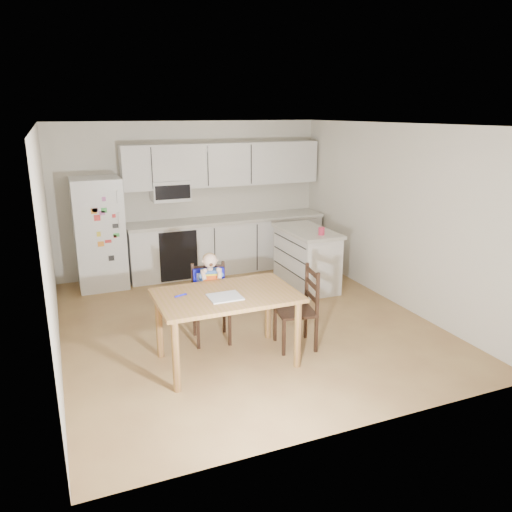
{
  "coord_description": "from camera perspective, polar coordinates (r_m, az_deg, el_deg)",
  "views": [
    {
      "loc": [
        -2.13,
        -5.63,
        2.65
      ],
      "look_at": [
        0.03,
        -0.33,
        0.98
      ],
      "focal_mm": 35.0,
      "sensor_mm": 36.0,
      "label": 1
    }
  ],
  "objects": [
    {
      "name": "kitchen_run",
      "position": [
        8.48,
        -3.63,
        4.14
      ],
      "size": [
        3.37,
        0.62,
        2.15
      ],
      "color": "silver",
      "rests_on": "ground"
    },
    {
      "name": "dining_table",
      "position": [
        5.33,
        -3.39,
        -5.38
      ],
      "size": [
        1.48,
        0.95,
        0.79
      ],
      "color": "olive",
      "rests_on": "ground"
    },
    {
      "name": "napkin",
      "position": [
        5.18,
        -3.58,
        -4.69
      ],
      "size": [
        0.33,
        0.29,
        0.01
      ],
      "primitive_type": "cube",
      "color": "#A7A7AC",
      "rests_on": "dining_table"
    },
    {
      "name": "toddler_spoon",
      "position": [
        5.27,
        -8.71,
        -4.49
      ],
      "size": [
        0.12,
        0.06,
        0.02
      ],
      "primitive_type": "cylinder",
      "rotation": [
        0.0,
        1.57,
        0.35
      ],
      "color": "#1415C4",
      "rests_on": "dining_table"
    },
    {
      "name": "kitchen_island",
      "position": [
        7.78,
        5.77,
        -0.2
      ],
      "size": [
        0.65,
        1.23,
        0.91
      ],
      "color": "silver",
      "rests_on": "ground"
    },
    {
      "name": "chair_booster",
      "position": [
        5.9,
        -5.27,
        -3.62
      ],
      "size": [
        0.46,
        0.46,
        1.08
      ],
      "rotation": [
        0.0,
        0.0,
        -0.15
      ],
      "color": "black",
      "rests_on": "ground"
    },
    {
      "name": "refrigerator",
      "position": [
        8.01,
        -17.47,
        2.48
      ],
      "size": [
        0.72,
        0.7,
        1.7
      ],
      "primitive_type": "cube",
      "color": "silver",
      "rests_on": "ground"
    },
    {
      "name": "red_cup",
      "position": [
        7.34,
        7.49,
        2.84
      ],
      "size": [
        0.09,
        0.09,
        0.11
      ],
      "primitive_type": "cylinder",
      "color": "#D42F4F",
      "rests_on": "kitchen_island"
    },
    {
      "name": "chair_side",
      "position": [
        5.77,
        5.47,
        -5.34
      ],
      "size": [
        0.48,
        0.48,
        0.95
      ],
      "rotation": [
        0.0,
        0.0,
        -1.74
      ],
      "color": "black",
      "rests_on": "ground"
    },
    {
      "name": "room",
      "position": [
        6.62,
        -2.9,
        4.0
      ],
      "size": [
        4.52,
        5.01,
        2.51
      ],
      "color": "olive",
      "rests_on": "ground"
    }
  ]
}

